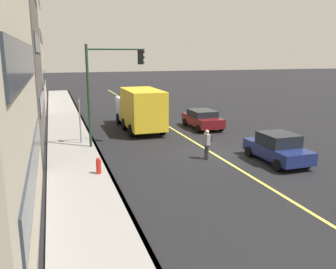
{
  "coord_description": "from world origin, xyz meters",
  "views": [
    {
      "loc": [
        -18.03,
        8.79,
        5.73
      ],
      "look_at": [
        -2.38,
        3.65,
        1.97
      ],
      "focal_mm": 37.82,
      "sensor_mm": 36.0,
      "label": 1
    }
  ],
  "objects_px": {
    "street_sign_post": "(80,118)",
    "fire_hydrant": "(99,167)",
    "car_navy": "(277,148)",
    "pedestrian_with_backpack": "(207,142)",
    "car_maroon": "(202,119)",
    "traffic_light_mast": "(109,79)",
    "truck_yellow": "(140,109)"
  },
  "relations": [
    {
      "from": "pedestrian_with_backpack",
      "to": "traffic_light_mast",
      "type": "xyz_separation_m",
      "value": [
        4.23,
        4.65,
        3.3
      ]
    },
    {
      "from": "car_navy",
      "to": "pedestrian_with_backpack",
      "type": "xyz_separation_m",
      "value": [
        1.71,
        3.36,
        0.17
      ]
    },
    {
      "from": "traffic_light_mast",
      "to": "street_sign_post",
      "type": "relative_size",
      "value": 2.06
    },
    {
      "from": "street_sign_post",
      "to": "fire_hydrant",
      "type": "relative_size",
      "value": 3.26
    },
    {
      "from": "car_navy",
      "to": "car_maroon",
      "type": "distance_m",
      "value": 9.51
    },
    {
      "from": "truck_yellow",
      "to": "pedestrian_with_backpack",
      "type": "relative_size",
      "value": 4.3
    },
    {
      "from": "car_maroon",
      "to": "truck_yellow",
      "type": "relative_size",
      "value": 0.58
    },
    {
      "from": "truck_yellow",
      "to": "fire_hydrant",
      "type": "xyz_separation_m",
      "value": [
        -9.67,
        4.43,
        -1.22
      ]
    },
    {
      "from": "car_maroon",
      "to": "car_navy",
      "type": "bearing_deg",
      "value": -178.56
    },
    {
      "from": "car_navy",
      "to": "car_maroon",
      "type": "relative_size",
      "value": 0.97
    },
    {
      "from": "pedestrian_with_backpack",
      "to": "fire_hydrant",
      "type": "bearing_deg",
      "value": 99.65
    },
    {
      "from": "car_maroon",
      "to": "pedestrian_with_backpack",
      "type": "distance_m",
      "value": 8.41
    },
    {
      "from": "traffic_light_mast",
      "to": "fire_hydrant",
      "type": "relative_size",
      "value": 6.71
    },
    {
      "from": "pedestrian_with_backpack",
      "to": "traffic_light_mast",
      "type": "distance_m",
      "value": 7.1
    },
    {
      "from": "car_navy",
      "to": "traffic_light_mast",
      "type": "xyz_separation_m",
      "value": [
        5.94,
        8.01,
        3.47
      ]
    },
    {
      "from": "traffic_light_mast",
      "to": "truck_yellow",
      "type": "bearing_deg",
      "value": -33.97
    },
    {
      "from": "traffic_light_mast",
      "to": "fire_hydrant",
      "type": "bearing_deg",
      "value": 164.48
    },
    {
      "from": "truck_yellow",
      "to": "traffic_light_mast",
      "type": "xyz_separation_m",
      "value": [
        -4.4,
        2.97,
        2.59
      ]
    },
    {
      "from": "car_maroon",
      "to": "traffic_light_mast",
      "type": "xyz_separation_m",
      "value": [
        -3.57,
        7.77,
        3.5
      ]
    },
    {
      "from": "pedestrian_with_backpack",
      "to": "fire_hydrant",
      "type": "relative_size",
      "value": 1.77
    },
    {
      "from": "car_maroon",
      "to": "pedestrian_with_backpack",
      "type": "bearing_deg",
      "value": 158.19
    },
    {
      "from": "pedestrian_with_backpack",
      "to": "car_maroon",
      "type": "bearing_deg",
      "value": -21.81
    },
    {
      "from": "car_navy",
      "to": "truck_yellow",
      "type": "height_order",
      "value": "truck_yellow"
    },
    {
      "from": "truck_yellow",
      "to": "traffic_light_mast",
      "type": "height_order",
      "value": "traffic_light_mast"
    },
    {
      "from": "car_maroon",
      "to": "fire_hydrant",
      "type": "xyz_separation_m",
      "value": [
        -8.84,
        9.23,
        -0.3
      ]
    },
    {
      "from": "car_navy",
      "to": "pedestrian_with_backpack",
      "type": "bearing_deg",
      "value": 63.05
    },
    {
      "from": "car_navy",
      "to": "pedestrian_with_backpack",
      "type": "distance_m",
      "value": 3.77
    },
    {
      "from": "pedestrian_with_backpack",
      "to": "traffic_light_mast",
      "type": "relative_size",
      "value": 0.26
    },
    {
      "from": "truck_yellow",
      "to": "street_sign_post",
      "type": "distance_m",
      "value": 5.77
    },
    {
      "from": "car_maroon",
      "to": "truck_yellow",
      "type": "height_order",
      "value": "truck_yellow"
    },
    {
      "from": "traffic_light_mast",
      "to": "fire_hydrant",
      "type": "xyz_separation_m",
      "value": [
        -5.27,
        1.46,
        -3.8
      ]
    },
    {
      "from": "pedestrian_with_backpack",
      "to": "traffic_light_mast",
      "type": "height_order",
      "value": "traffic_light_mast"
    }
  ]
}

